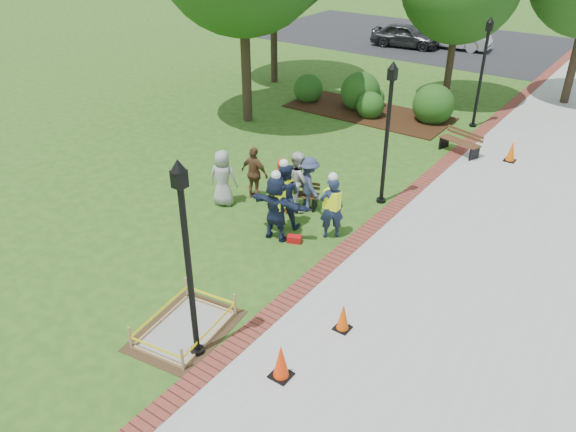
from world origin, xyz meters
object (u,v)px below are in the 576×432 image
Objects in this scene: cone_front at (281,362)px; hivis_worker_c at (284,194)px; hivis_worker_a at (276,206)px; bench_near at (295,199)px; lamp_near at (187,249)px; hivis_worker_b at (332,206)px; wet_concrete_pad at (185,322)px.

hivis_worker_c reaches higher than cone_front.
hivis_worker_a is 0.66m from hivis_worker_c.
bench_near is at bearing 122.71° from cone_front.
cone_front is at bearing 14.19° from lamp_near.
hivis_worker_b is (-0.18, 5.40, -1.53)m from lamp_near.
bench_near is 1.86× the size of cone_front.
bench_near is at bearing 110.29° from hivis_worker_c.
hivis_worker_a is at bearing 99.26° from wet_concrete_pad.
hivis_worker_b is at bearing 38.20° from hivis_worker_a.
lamp_near is (1.96, -6.26, 2.24)m from bench_near.
wet_concrete_pad is at bearing -80.74° from hivis_worker_a.
lamp_near is at bearing -88.05° from hivis_worker_b.
hivis_worker_b is at bearing 91.95° from lamp_near.
wet_concrete_pad is 0.59× the size of lamp_near.
bench_near is 0.73× the size of hivis_worker_a.
hivis_worker_b is (0.47, 5.07, 0.71)m from wet_concrete_pad.
cone_front is 5.14m from hivis_worker_a.
hivis_worker_c is at bearing 106.71° from lamp_near.
cone_front is 0.39× the size of hivis_worker_c.
hivis_worker_b is at bearing 11.82° from hivis_worker_c.
cone_front reaches higher than bench_near.
hivis_worker_b reaches higher than bench_near.
hivis_worker_a reaches higher than hivis_worker_b.
cone_front is 0.18× the size of lamp_near.
hivis_worker_c is (-1.54, 5.12, -1.48)m from lamp_near.
wet_concrete_pad is 1.24× the size of hivis_worker_c.
bench_near is 6.93m from lamp_near.
hivis_worker_a is at bearing -141.80° from hivis_worker_b.
hivis_worker_b is at bearing 111.57° from cone_front.
lamp_near is 5.62m from hivis_worker_b.
lamp_near is at bearing -72.63° from bench_near.
hivis_worker_a reaches higher than bench_near.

